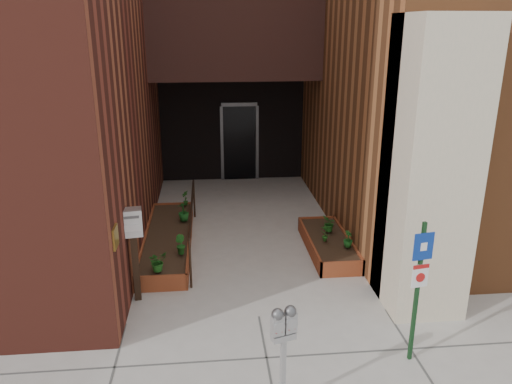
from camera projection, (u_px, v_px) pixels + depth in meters
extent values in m
plane|color=#9E9991|center=(259.00, 317.00, 7.63)|extent=(80.00, 80.00, 0.00)
cube|color=beige|center=(429.00, 170.00, 7.35)|extent=(1.10, 1.20, 4.40)
cube|color=black|center=(233.00, 35.00, 12.01)|extent=(4.20, 2.00, 2.00)
cube|color=black|center=(232.00, 127.00, 14.13)|extent=(4.00, 0.30, 3.00)
cube|color=black|center=(240.00, 143.00, 14.12)|extent=(0.90, 0.06, 2.10)
cube|color=#B79338|center=(115.00, 237.00, 6.78)|extent=(0.04, 0.30, 0.30)
cube|color=maroon|center=(161.00, 283.00, 8.30)|extent=(0.90, 0.04, 0.30)
cube|color=maroon|center=(173.00, 209.00, 11.66)|extent=(0.90, 0.04, 0.30)
cube|color=maroon|center=(146.00, 241.00, 9.94)|extent=(0.04, 3.60, 0.30)
cube|color=maroon|center=(190.00, 239.00, 10.02)|extent=(0.04, 3.60, 0.30)
cube|color=black|center=(168.00, 241.00, 9.99)|extent=(0.82, 3.52, 0.26)
cube|color=maroon|center=(342.00, 269.00, 8.78)|extent=(0.80, 0.04, 0.30)
cube|color=maroon|center=(316.00, 223.00, 10.82)|extent=(0.80, 0.04, 0.30)
cube|color=maroon|center=(309.00, 245.00, 9.77)|extent=(0.04, 2.20, 0.30)
cube|color=maroon|center=(347.00, 243.00, 9.84)|extent=(0.04, 2.20, 0.30)
cube|color=black|center=(328.00, 245.00, 9.81)|extent=(0.72, 2.12, 0.26)
cylinder|color=black|center=(190.00, 264.00, 8.33)|extent=(0.04, 0.04, 0.90)
cylinder|color=black|center=(194.00, 199.00, 11.44)|extent=(0.04, 0.04, 0.90)
cylinder|color=black|center=(192.00, 206.00, 9.75)|extent=(0.04, 3.30, 0.04)
cube|color=#A4A4A7|center=(283.00, 374.00, 5.69)|extent=(0.07, 0.07, 0.92)
cube|color=#A4A4A7|center=(284.00, 337.00, 5.53)|extent=(0.30, 0.19, 0.07)
cube|color=#A4A4A7|center=(277.00, 325.00, 5.45)|extent=(0.16, 0.13, 0.24)
sphere|color=#59595B|center=(278.00, 314.00, 5.41)|extent=(0.14, 0.14, 0.14)
cube|color=white|center=(279.00, 326.00, 5.40)|extent=(0.08, 0.03, 0.05)
cube|color=#B21414|center=(279.00, 332.00, 5.43)|extent=(0.08, 0.03, 0.03)
cube|color=#A4A4A7|center=(290.00, 322.00, 5.51)|extent=(0.16, 0.13, 0.24)
sphere|color=#59595B|center=(290.00, 311.00, 5.47)|extent=(0.14, 0.14, 0.14)
cube|color=white|center=(292.00, 323.00, 5.46)|extent=(0.08, 0.03, 0.05)
cube|color=#B21414|center=(292.00, 329.00, 5.49)|extent=(0.08, 0.03, 0.03)
cube|color=#14381A|center=(417.00, 294.00, 6.36)|extent=(0.05, 0.05, 1.97)
cube|color=navy|center=(424.00, 247.00, 6.12)|extent=(0.27, 0.06, 0.36)
cube|color=white|center=(424.00, 247.00, 6.11)|extent=(0.09, 0.03, 0.11)
cube|color=white|center=(420.00, 276.00, 6.25)|extent=(0.22, 0.06, 0.31)
cube|color=#B21414|center=(421.00, 267.00, 6.20)|extent=(0.22, 0.05, 0.05)
cylinder|color=#B21414|center=(420.00, 277.00, 6.24)|extent=(0.13, 0.03, 0.13)
cube|color=black|center=(136.00, 267.00, 7.94)|extent=(0.12, 0.12, 1.14)
cube|color=silver|center=(132.00, 222.00, 7.69)|extent=(0.34, 0.27, 0.43)
cube|color=#59595B|center=(131.00, 217.00, 7.55)|extent=(0.23, 0.04, 0.04)
cube|color=white|center=(132.00, 228.00, 7.60)|extent=(0.25, 0.04, 0.10)
imported|color=#1E5719|center=(158.00, 261.00, 8.37)|extent=(0.44, 0.44, 0.35)
imported|color=#184E16|center=(180.00, 245.00, 8.99)|extent=(0.27, 0.27, 0.35)
imported|color=#18541B|center=(184.00, 211.00, 10.51)|extent=(0.31, 0.31, 0.41)
imported|color=#205919|center=(185.00, 198.00, 11.42)|extent=(0.23, 0.23, 0.34)
imported|color=#19581B|center=(348.00, 239.00, 9.28)|extent=(0.24, 0.24, 0.31)
imported|color=#20601B|center=(326.00, 233.00, 9.52)|extent=(0.22, 0.22, 0.34)
imported|color=#1C5B1A|center=(329.00, 224.00, 9.96)|extent=(0.37, 0.37, 0.32)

